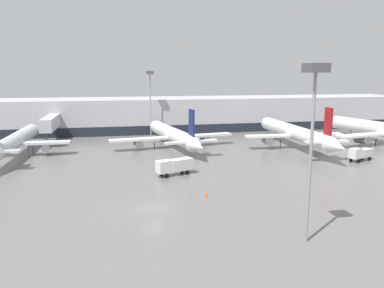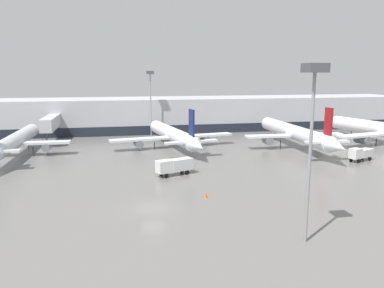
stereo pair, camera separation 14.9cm
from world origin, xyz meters
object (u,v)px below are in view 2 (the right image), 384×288
Objects in this scene: parked_jet_2 at (173,135)px; apron_light_mast_2 at (313,101)px; service_truck_0 at (175,165)px; apron_light_mast_3 at (150,84)px; traffic_cone_4 at (206,195)px; parked_jet_1 at (295,133)px; parked_jet_4 at (15,141)px; traffic_cone_0 at (362,156)px; service_truck_3 at (361,153)px.

apron_light_mast_2 is (5.18, -47.96, 10.37)m from parked_jet_2.
apron_light_mast_3 is at bearing -111.59° from service_truck_0.
parked_jet_1 is at bearing 47.06° from traffic_cone_4.
apron_light_mast_3 reaches higher than parked_jet_4.
apron_light_mast_3 is (-36.48, 32.49, 12.76)m from traffic_cone_0.
parked_jet_4 is at bearing 133.87° from traffic_cone_4.
parked_jet_2 reaches higher than parked_jet_4.
apron_light_mast_2 reaches higher than parked_jet_4.
service_truck_3 is (62.05, -16.82, -1.52)m from parked_jet_4.
service_truck_3 reaches higher than traffic_cone_0.
traffic_cone_0 is at bearing -126.71° from parked_jet_2.
service_truck_0 is at bearing 121.60° from parked_jet_1.
parked_jet_2 is 2.04× the size of apron_light_mast_3.
service_truck_3 is 7.14× the size of traffic_cone_4.
parked_jet_2 is at bearing 152.73° from traffic_cone_0.
service_truck_0 is 11.72m from traffic_cone_4.
traffic_cone_4 is (-32.17, -14.27, -1.05)m from service_truck_3.
parked_jet_4 is 59.85× the size of traffic_cone_0.
apron_light_mast_3 is at bearing 54.82° from parked_jet_1.
traffic_cone_0 is (8.03, -11.51, -3.00)m from parked_jet_1.
service_truck_0 is at bearing -17.61° from service_truck_3.
apron_light_mast_2 is (6.11, -14.29, 12.72)m from traffic_cone_4.
traffic_cone_4 is at bearing 168.99° from parked_jet_2.
parked_jet_2 is 49.34m from apron_light_mast_2.
apron_light_mast_2 is at bearing -66.86° from traffic_cone_4.
service_truck_3 is 50.34m from apron_light_mast_3.
traffic_cone_4 reaches higher than traffic_cone_0.
apron_light_mast_3 reaches higher than parked_jet_2.
apron_light_mast_2 reaches higher than apron_light_mast_3.
apron_light_mast_3 is (27.54, 17.95, 10.08)m from parked_jet_4.
apron_light_mast_2 is at bearing 86.19° from service_truck_0.
service_truck_0 reaches higher than service_truck_3.
parked_jet_4 is 34.39m from apron_light_mast_3.
parked_jet_4 is at bearing -57.14° from service_truck_0.
service_truck_0 is 7.75× the size of traffic_cone_4.
apron_light_mast_2 is (8.34, -25.74, 11.55)m from service_truck_0.
parked_jet_2 is 5.88× the size of service_truck_3.
traffic_cone_0 is (36.37, 5.10, -1.29)m from service_truck_0.
apron_light_mast_2 reaches higher than parked_jet_2.
traffic_cone_4 is at bearing 1.62° from service_truck_3.
parked_jet_1 reaches higher than service_truck_0.
traffic_cone_4 is 20.08m from apron_light_mast_2.
parked_jet_4 is (-30.80, -2.58, 0.22)m from parked_jet_2.
parked_jet_1 is at bearing -112.01° from parked_jet_2.
apron_light_mast_3 reaches higher than service_truck_3.
service_truck_0 is 29.41m from apron_light_mast_2.
traffic_cone_4 is (-0.92, -33.67, -2.35)m from parked_jet_2.
traffic_cone_4 is at bearing -135.09° from parked_jet_4.
apron_light_mast_2 is at bearing -82.41° from apron_light_mast_3.
apron_light_mast_3 is (-28.45, 20.98, 9.76)m from parked_jet_1.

